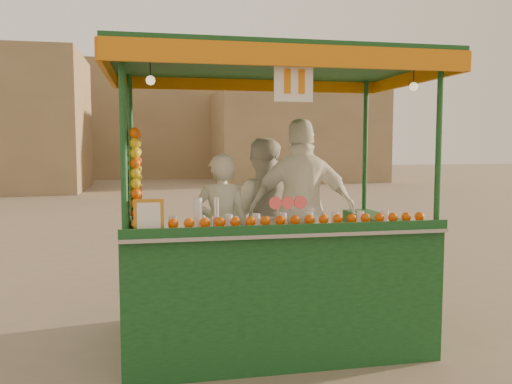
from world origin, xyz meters
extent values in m
plane|color=#6E624F|center=(0.00, 0.00, 0.00)|extent=(90.00, 90.00, 0.00)
cube|color=#977B56|center=(7.00, 24.00, 2.50)|extent=(9.00, 6.00, 5.00)
cube|color=#977B56|center=(-2.00, 30.00, 3.50)|extent=(14.00, 7.00, 7.00)
cube|color=#0F3A18|center=(0.07, 0.23, 0.17)|extent=(2.89, 1.78, 0.33)
cylinder|color=black|center=(-0.93, 0.23, 0.20)|extent=(0.40, 0.11, 0.40)
cylinder|color=black|center=(1.07, 0.23, 0.20)|extent=(0.40, 0.11, 0.40)
cube|color=#0F3A18|center=(0.07, -0.49, 0.78)|extent=(2.89, 0.33, 0.89)
cube|color=#0F3A18|center=(-1.21, 0.34, 0.78)|extent=(0.33, 1.45, 0.89)
cube|color=#0F3A18|center=(1.35, 0.34, 0.78)|extent=(0.33, 1.45, 0.89)
cube|color=#B2B2B7|center=(0.07, -0.46, 1.24)|extent=(2.89, 0.51, 0.03)
cylinder|color=#0F3A18|center=(-1.32, -0.60, 2.00)|extent=(0.06, 0.06, 1.56)
cylinder|color=#0F3A18|center=(1.46, -0.60, 2.00)|extent=(0.06, 0.06, 1.56)
cylinder|color=#0F3A18|center=(-1.32, 1.07, 2.00)|extent=(0.06, 0.06, 1.56)
cylinder|color=#0F3A18|center=(1.46, 1.07, 2.00)|extent=(0.06, 0.06, 1.56)
cube|color=#0F3A18|center=(0.07, 0.23, 2.83)|extent=(3.12, 2.00, 0.09)
cube|color=orange|center=(0.07, -0.77, 2.74)|extent=(3.12, 0.04, 0.18)
cube|color=orange|center=(0.07, 1.23, 2.74)|extent=(3.12, 0.04, 0.18)
cube|color=orange|center=(-1.49, 0.23, 2.74)|extent=(0.04, 2.00, 0.18)
cube|color=orange|center=(1.62, 0.23, 2.74)|extent=(0.04, 2.00, 0.18)
cylinder|color=#F64B4D|center=(0.04, -0.60, 1.51)|extent=(0.11, 0.03, 0.11)
cube|color=#B77E22|center=(-1.13, -0.60, 1.41)|extent=(0.24, 0.02, 0.31)
cube|color=white|center=(0.07, -0.68, 2.54)|extent=(0.33, 0.02, 0.33)
sphere|color=#FFE5B2|center=(-1.10, -0.52, 2.54)|extent=(0.08, 0.08, 0.08)
sphere|color=#FFE5B2|center=(1.24, -0.52, 2.54)|extent=(0.08, 0.08, 0.08)
imported|color=silver|center=(-0.39, 0.43, 1.13)|extent=(0.65, 0.50, 1.59)
imported|color=beige|center=(0.10, 0.75, 1.21)|extent=(1.00, 0.87, 1.75)
imported|color=white|center=(0.46, 0.37, 1.31)|extent=(1.19, 0.59, 1.96)
camera|label=1|loc=(-1.11, -4.97, 2.01)|focal=36.89mm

